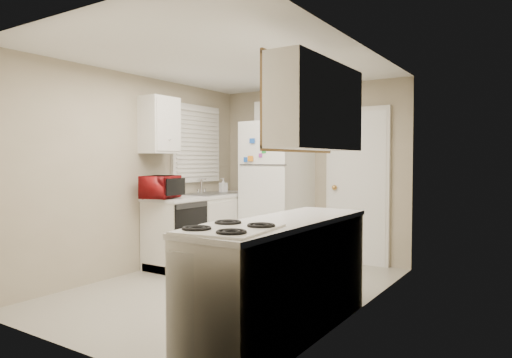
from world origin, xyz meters
The scene contains 19 objects.
floor centered at (0.00, 0.00, 0.00)m, with size 3.80×3.80×0.00m, color beige.
ceiling centered at (0.00, 0.00, 2.40)m, with size 3.80×3.80×0.00m, color white.
wall_left centered at (-1.40, 0.00, 1.20)m, with size 3.80×3.80×0.00m, color tan.
wall_right centered at (1.40, 0.00, 1.20)m, with size 3.80×3.80×0.00m, color tan.
wall_back centered at (0.00, 1.90, 1.20)m, with size 2.80×2.80×0.00m, color tan.
wall_front centered at (0.00, -1.90, 1.20)m, with size 2.80×2.80×0.00m, color tan.
left_counter centered at (-1.10, 0.90, 0.45)m, with size 0.60×1.80×0.90m, color silver.
dishwasher centered at (-0.81, 0.30, 0.49)m, with size 0.03×0.58×0.72m, color black.
sink centered at (-1.10, 1.05, 0.86)m, with size 0.54×0.74×0.16m, color gray.
microwave centered at (-1.15, 0.13, 1.05)m, with size 0.28×0.50×0.33m, color maroon.
soap_bottle centered at (-1.15, 1.39, 1.00)m, with size 0.09×0.10×0.21m, color silver.
window_blinds centered at (-1.36, 1.05, 1.60)m, with size 0.10×0.98×1.08m, color silver.
upper_cabinet_left centered at (-1.25, 0.22, 1.80)m, with size 0.30×0.45×0.70m, color silver.
refrigerator centered at (-0.36, 1.58, 0.95)m, with size 0.78×0.76×1.89m, color white.
cabinet_over_fridge centered at (-0.40, 1.75, 2.00)m, with size 0.70×0.30×0.40m, color silver.
interior_door centered at (0.70, 1.86, 1.02)m, with size 0.86×0.06×2.08m, color white.
right_counter centered at (1.10, -0.80, 0.45)m, with size 0.60×2.00×0.90m, color silver.
stove centered at (1.07, -1.45, 0.40)m, with size 0.54×0.66×0.81m, color white.
upper_cabinet_right centered at (1.25, -0.50, 1.80)m, with size 0.30×1.20×0.70m, color silver.
Camera 1 is at (2.86, -3.87, 1.36)m, focal length 32.00 mm.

